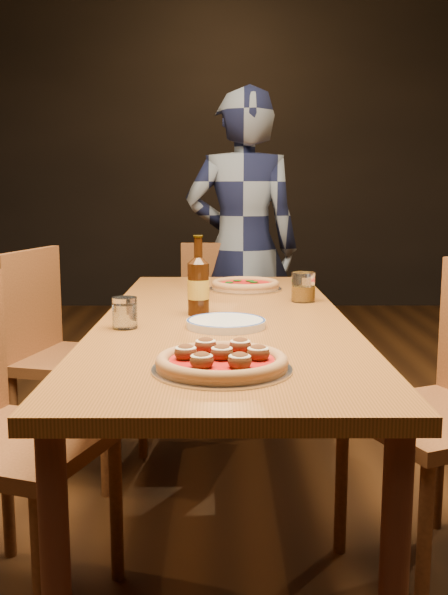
{
  "coord_description": "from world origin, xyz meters",
  "views": [
    {
      "loc": [
        -0.0,
        -2.16,
        1.16
      ],
      "look_at": [
        0.0,
        -0.05,
        0.82
      ],
      "focal_mm": 40.0,
      "sensor_mm": 36.0,
      "label": 1
    }
  ],
  "objects_px": {
    "beer_bottle": "(198,287)",
    "water_glass": "(125,313)",
    "table_main": "(224,337)",
    "pizza_meatball": "(222,361)",
    "chair_main_sw": "(79,358)",
    "chair_main_nw": "(17,441)",
    "plate_stack": "(226,323)",
    "amber_glass": "(303,287)",
    "chair_end": "(222,327)",
    "pizza_margherita": "(245,285)",
    "diner": "(243,249)",
    "chair_main_e": "(437,416)"
  },
  "relations": [
    {
      "from": "beer_bottle",
      "to": "water_glass",
      "type": "height_order",
      "value": "beer_bottle"
    },
    {
      "from": "table_main",
      "to": "pizza_meatball",
      "type": "distance_m",
      "value": 0.68
    },
    {
      "from": "chair_main_sw",
      "to": "table_main",
      "type": "bearing_deg",
      "value": -114.11
    },
    {
      "from": "table_main",
      "to": "chair_main_nw",
      "type": "bearing_deg",
      "value": -142.7
    },
    {
      "from": "plate_stack",
      "to": "amber_glass",
      "type": "relative_size",
      "value": 2.2
    },
    {
      "from": "pizza_meatball",
      "to": "beer_bottle",
      "type": "relative_size",
      "value": 1.26
    },
    {
      "from": "amber_glass",
      "to": "chair_main_nw",
      "type": "bearing_deg",
      "value": -140.3
    },
    {
      "from": "chair_end",
      "to": "plate_stack",
      "type": "height_order",
      "value": "chair_end"
    },
    {
      "from": "chair_end",
      "to": "pizza_margherita",
      "type": "distance_m",
      "value": 0.68
    },
    {
      "from": "pizza_margherita",
      "to": "diner",
      "type": "bearing_deg",
      "value": 89.09
    },
    {
      "from": "water_glass",
      "to": "amber_glass",
      "type": "bearing_deg",
      "value": 39.04
    },
    {
      "from": "chair_end",
      "to": "pizza_margherita",
      "type": "relative_size",
      "value": 3.03
    },
    {
      "from": "chair_main_nw",
      "to": "pizza_meatball",
      "type": "bearing_deg",
      "value": -94.04
    },
    {
      "from": "beer_bottle",
      "to": "amber_glass",
      "type": "bearing_deg",
      "value": 34.69
    },
    {
      "from": "chair_main_nw",
      "to": "diner",
      "type": "xyz_separation_m",
      "value": [
        0.67,
        1.86,
        0.36
      ]
    },
    {
      "from": "chair_main_e",
      "to": "pizza_meatball",
      "type": "xyz_separation_m",
      "value": [
        -0.64,
        -0.41,
        0.28
      ]
    },
    {
      "from": "table_main",
      "to": "beer_bottle",
      "type": "relative_size",
      "value": 7.7
    },
    {
      "from": "chair_main_sw",
      "to": "diner",
      "type": "distance_m",
      "value": 1.24
    },
    {
      "from": "water_glass",
      "to": "pizza_margherita",
      "type": "bearing_deg",
      "value": 63.65
    },
    {
      "from": "chair_main_e",
      "to": "pizza_margherita",
      "type": "height_order",
      "value": "chair_main_e"
    },
    {
      "from": "plate_stack",
      "to": "diner",
      "type": "xyz_separation_m",
      "value": [
        0.1,
        1.61,
        0.09
      ]
    },
    {
      "from": "table_main",
      "to": "chair_end",
      "type": "relative_size",
      "value": 2.16
    },
    {
      "from": "pizza_meatball",
      "to": "pizza_margherita",
      "type": "distance_m",
      "value": 1.27
    },
    {
      "from": "water_glass",
      "to": "chair_end",
      "type": "bearing_deg",
      "value": 78.08
    },
    {
      "from": "beer_bottle",
      "to": "pizza_margherita",
      "type": "bearing_deg",
      "value": 72.78
    },
    {
      "from": "pizza_margherita",
      "to": "water_glass",
      "type": "height_order",
      "value": "water_glass"
    },
    {
      "from": "chair_main_nw",
      "to": "pizza_meatball",
      "type": "relative_size",
      "value": 2.96
    },
    {
      "from": "amber_glass",
      "to": "diner",
      "type": "relative_size",
      "value": 0.07
    },
    {
      "from": "chair_main_sw",
      "to": "plate_stack",
      "type": "relative_size",
      "value": 3.98
    },
    {
      "from": "chair_main_e",
      "to": "beer_bottle",
      "type": "distance_m",
      "value": 0.85
    },
    {
      "from": "pizza_meatball",
      "to": "diner",
      "type": "xyz_separation_m",
      "value": [
        0.11,
        2.1,
        0.07
      ]
    },
    {
      "from": "water_glass",
      "to": "diner",
      "type": "bearing_deg",
      "value": 76.0
    },
    {
      "from": "chair_main_sw",
      "to": "beer_bottle",
      "type": "relative_size",
      "value": 3.72
    },
    {
      "from": "table_main",
      "to": "chair_main_nw",
      "type": "height_order",
      "value": "chair_main_nw"
    },
    {
      "from": "chair_end",
      "to": "pizza_meatball",
      "type": "bearing_deg",
      "value": -91.53
    },
    {
      "from": "table_main",
      "to": "pizza_meatball",
      "type": "xyz_separation_m",
      "value": [
        -0.01,
        -0.67,
        0.09
      ]
    },
    {
      "from": "amber_glass",
      "to": "diner",
      "type": "xyz_separation_m",
      "value": [
        -0.19,
        1.14,
        0.04
      ]
    },
    {
      "from": "pizza_margherita",
      "to": "plate_stack",
      "type": "xyz_separation_m",
      "value": [
        -0.09,
        -0.78,
        -0.01
      ]
    },
    {
      "from": "chair_main_sw",
      "to": "chair_end",
      "type": "distance_m",
      "value": 0.93
    },
    {
      "from": "chair_main_sw",
      "to": "plate_stack",
      "type": "distance_m",
      "value": 0.93
    },
    {
      "from": "chair_main_e",
      "to": "amber_glass",
      "type": "bearing_deg",
      "value": -171.94
    },
    {
      "from": "pizza_meatball",
      "to": "pizza_margherita",
      "type": "relative_size",
      "value": 1.07
    },
    {
      "from": "plate_stack",
      "to": "water_glass",
      "type": "xyz_separation_m",
      "value": [
        -0.31,
        -0.01,
        0.04
      ]
    },
    {
      "from": "pizza_meatball",
      "to": "water_glass",
      "type": "xyz_separation_m",
      "value": [
        -0.29,
        0.48,
        0.02
      ]
    },
    {
      "from": "beer_bottle",
      "to": "water_glass",
      "type": "relative_size",
      "value": 2.74
    },
    {
      "from": "pizza_margherita",
      "to": "water_glass",
      "type": "bearing_deg",
      "value": -116.35
    },
    {
      "from": "water_glass",
      "to": "amber_glass",
      "type": "distance_m",
      "value": 0.77
    },
    {
      "from": "pizza_margherita",
      "to": "diner",
      "type": "xyz_separation_m",
      "value": [
        0.01,
        0.83,
        0.08
      ]
    },
    {
      "from": "chair_main_nw",
      "to": "chair_end",
      "type": "relative_size",
      "value": 1.05
    },
    {
      "from": "table_main",
      "to": "plate_stack",
      "type": "distance_m",
      "value": 0.2
    }
  ]
}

